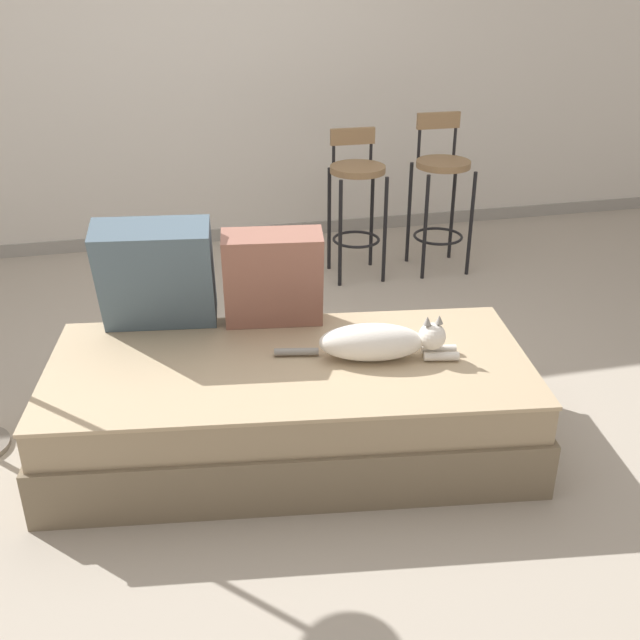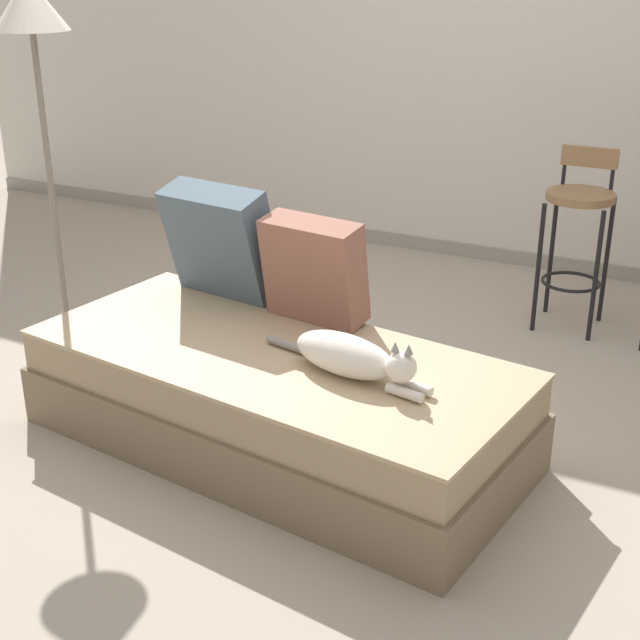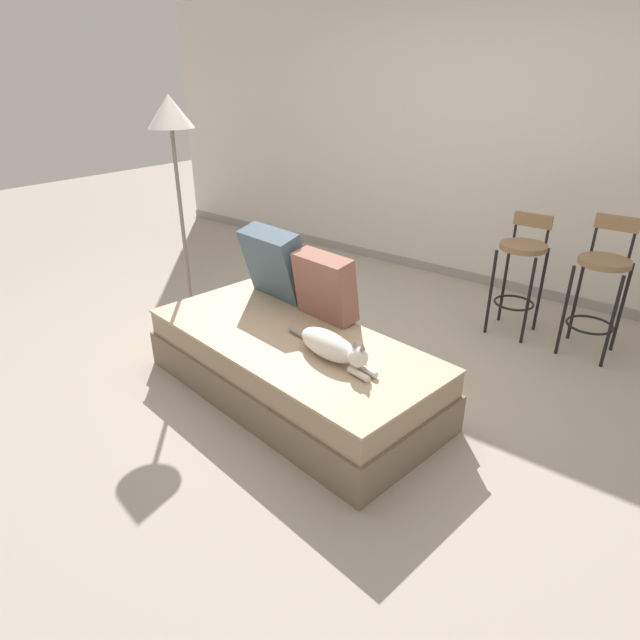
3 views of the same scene
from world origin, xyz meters
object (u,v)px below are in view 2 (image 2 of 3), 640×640
Objects in this scene: bar_stool_near_window at (578,221)px; throw_pillow_corner at (221,241)px; couch at (274,398)px; floor_lamp at (34,43)px; cat at (351,357)px; throw_pillow_middle at (314,270)px.

throw_pillow_corner is at bearing -132.85° from bar_stool_near_window.
couch is 1.96m from bar_stool_near_window.
cat is at bearing -11.55° from floor_lamp.
throw_pillow_corner reaches higher than couch.
throw_pillow_middle is at bearing -7.88° from throw_pillow_corner.
floor_lamp reaches higher than bar_stool_near_window.
throw_pillow_middle reaches higher than couch.
bar_stool_near_window reaches higher than couch.
throw_pillow_corner is at bearing 9.06° from floor_lamp.
cat reaches higher than couch.
bar_stool_near_window is (0.77, 1.77, 0.36)m from couch.
bar_stool_near_window is 2.71m from floor_lamp.
throw_pillow_middle is at bearing 90.30° from couch.
couch is 4.61× the size of throw_pillow_middle.
couch is 0.45m from cat.
throw_pillow_middle is 1.55m from floor_lamp.
floor_lamp is at bearing -144.38° from bar_stool_near_window.
couch is at bearing 170.78° from cat.
throw_pillow_middle is 0.61× the size of cat.
floor_lamp is (-2.07, -1.49, 0.90)m from bar_stool_near_window.
throw_pillow_middle is at bearing -118.52° from bar_stool_near_window.
floor_lamp is (-0.82, -0.13, 0.80)m from throw_pillow_corner.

